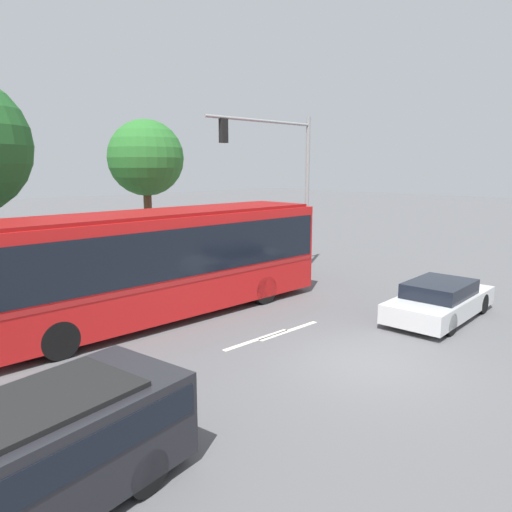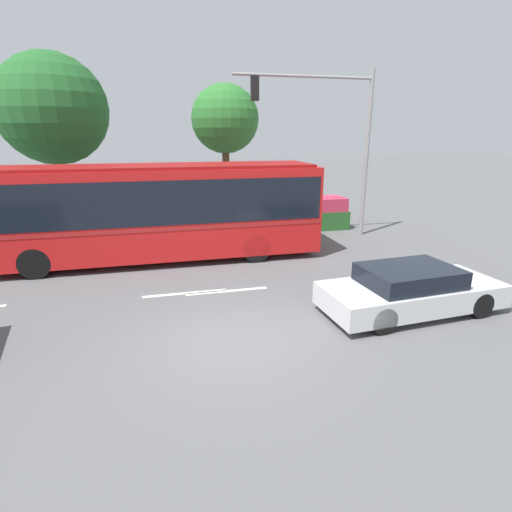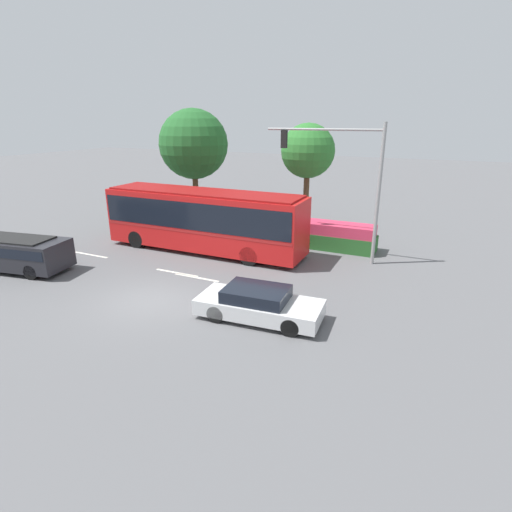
{
  "view_description": "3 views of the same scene",
  "coord_description": "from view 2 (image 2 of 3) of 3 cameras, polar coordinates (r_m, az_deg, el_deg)",
  "views": [
    {
      "loc": [
        -9.73,
        -6.22,
        4.75
      ],
      "look_at": [
        0.52,
        4.47,
        2.02
      ],
      "focal_mm": 33.9,
      "sensor_mm": 36.0,
      "label": 1
    },
    {
      "loc": [
        -1.41,
        -7.96,
        4.43
      ],
      "look_at": [
        1.16,
        2.54,
        1.14
      ],
      "focal_mm": 28.23,
      "sensor_mm": 36.0,
      "label": 2
    },
    {
      "loc": [
        10.33,
        -11.94,
        7.13
      ],
      "look_at": [
        3.57,
        2.67,
        1.61
      ],
      "focal_mm": 28.26,
      "sensor_mm": 36.0,
      "label": 3
    }
  ],
  "objects": [
    {
      "name": "ground_plane",
      "position": [
        9.22,
        -3.31,
        -11.8
      ],
      "size": [
        140.0,
        140.0,
        0.0
      ],
      "primitive_type": "plane",
      "color": "#5B5B5E"
    },
    {
      "name": "city_bus",
      "position": [
        14.81,
        -13.83,
        6.73
      ],
      "size": [
        11.55,
        2.68,
        3.4
      ],
      "rotation": [
        0.0,
        0.0,
        3.15
      ],
      "color": "red",
      "rests_on": "ground"
    },
    {
      "name": "sedan_foreground",
      "position": [
        11.07,
        21.04,
        -4.54
      ],
      "size": [
        4.77,
        2.21,
        1.22
      ],
      "rotation": [
        0.0,
        0.0,
        0.07
      ],
      "color": "silver",
      "rests_on": "ground"
    },
    {
      "name": "traffic_light_pole",
      "position": [
        17.97,
        11.3,
        17.28
      ],
      "size": [
        5.99,
        0.24,
        6.99
      ],
      "rotation": [
        0.0,
        0.0,
        3.14
      ],
      "color": "gray",
      "rests_on": "ground"
    },
    {
      "name": "flowering_hedge",
      "position": [
        18.75,
        -2.45,
        5.55
      ],
      "size": [
        10.56,
        1.51,
        1.5
      ],
      "color": "#286028",
      "rests_on": "ground"
    },
    {
      "name": "street_tree_left",
      "position": [
        20.73,
        -26.88,
        17.99
      ],
      "size": [
        4.74,
        4.74,
        7.82
      ],
      "color": "brown",
      "rests_on": "ground"
    },
    {
      "name": "street_tree_centre",
      "position": [
        21.8,
        -4.41,
        18.7
      ],
      "size": [
        3.45,
        3.45,
        6.89
      ],
      "color": "brown",
      "rests_on": "ground"
    },
    {
      "name": "lane_stripe_mid",
      "position": [
        11.86,
        -10.05,
        -5.24
      ],
      "size": [
        2.4,
        0.16,
        0.01
      ],
      "primitive_type": "cube",
      "color": "silver",
      "rests_on": "ground"
    },
    {
      "name": "lane_stripe_far",
      "position": [
        11.87,
        -4.15,
        -4.99
      ],
      "size": [
        2.4,
        0.16,
        0.01
      ],
      "primitive_type": "cube",
      "color": "silver",
      "rests_on": "ground"
    }
  ]
}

